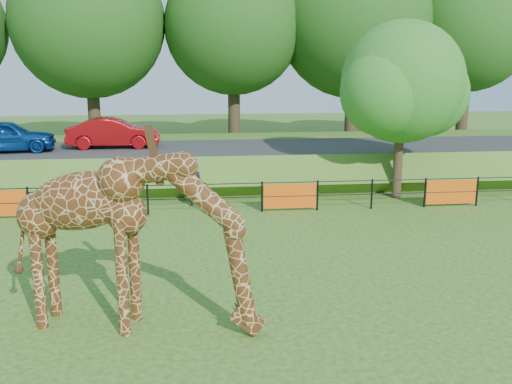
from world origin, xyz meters
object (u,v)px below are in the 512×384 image
giraffe (134,241)px  car_blue (5,136)px  tree_east (404,87)px  visitor (194,184)px  car_red (114,133)px

giraffe → car_blue: 15.88m
car_blue → tree_east: (15.96, -4.09, 2.17)m
car_blue → visitor: size_ratio=2.47×
car_blue → car_red: bearing=-88.2°
giraffe → car_red: bearing=113.8°
car_red → car_blue: bearing=99.8°
car_red → giraffe: bearing=-171.0°
giraffe → car_red: (-2.39, 15.10, 0.26)m
giraffe → visitor: giraffe is taller
tree_east → visitor: bearing=-176.0°
giraffe → car_blue: (-6.82, 14.34, 0.29)m
car_red → visitor: bearing=-146.6°
tree_east → car_blue: bearing=165.6°
giraffe → tree_east: size_ratio=0.76×
visitor → tree_east: 8.71m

